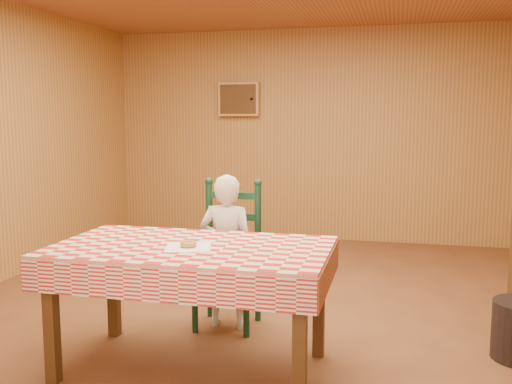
% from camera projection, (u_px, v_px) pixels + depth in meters
% --- Properties ---
extents(ground, '(6.00, 6.00, 0.00)m').
position_uv_depth(ground, '(250.00, 318.00, 4.36)').
color(ground, brown).
rests_on(ground, ground).
extents(cabin_walls, '(5.10, 6.05, 2.65)m').
position_uv_depth(cabin_walls, '(265.00, 80.00, 4.63)').
color(cabin_walls, '#B17E3F').
rests_on(cabin_walls, ground).
extents(dining_table, '(1.66, 0.96, 0.77)m').
position_uv_depth(dining_table, '(192.00, 259.00, 3.41)').
color(dining_table, '#4C2F14').
rests_on(dining_table, ground).
extents(ladder_chair, '(0.44, 0.40, 1.08)m').
position_uv_depth(ladder_chair, '(229.00, 258.00, 4.19)').
color(ladder_chair, '#10311B').
rests_on(ladder_chair, ground).
extents(seated_child, '(0.41, 0.27, 1.12)m').
position_uv_depth(seated_child, '(227.00, 251.00, 4.12)').
color(seated_child, silver).
rests_on(seated_child, ground).
extents(napkin, '(0.32, 0.32, 0.00)m').
position_uv_depth(napkin, '(188.00, 247.00, 3.35)').
color(napkin, white).
rests_on(napkin, dining_table).
extents(donut, '(0.13, 0.13, 0.03)m').
position_uv_depth(donut, '(188.00, 244.00, 3.34)').
color(donut, '#B37D40').
rests_on(donut, napkin).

